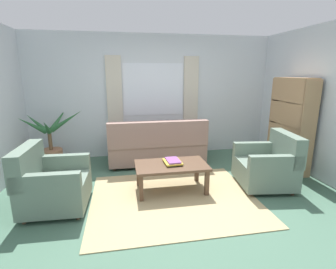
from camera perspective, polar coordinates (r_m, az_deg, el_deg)
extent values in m
plane|color=#476B56|center=(3.85, 1.33, -14.22)|extent=(6.24, 6.24, 0.00)
cube|color=silver|center=(5.66, -3.34, 8.58)|extent=(5.32, 0.12, 2.60)
cube|color=white|center=(5.58, -3.28, 10.06)|extent=(1.30, 0.01, 1.10)
cube|color=beige|center=(5.51, -11.96, 9.74)|extent=(0.32, 0.06, 1.40)
cube|color=beige|center=(5.72, 5.16, 10.11)|extent=(0.32, 0.06, 1.40)
cube|color=tan|center=(3.85, 1.33, -14.15)|extent=(2.38, 1.98, 0.01)
cube|color=gray|center=(5.22, -2.59, -3.63)|extent=(1.90, 0.80, 0.38)
cube|color=gray|center=(4.80, -2.11, 0.15)|extent=(1.90, 0.20, 0.48)
cube|color=gray|center=(5.32, 6.70, 0.09)|extent=(0.16, 0.80, 0.24)
cube|color=gray|center=(5.09, -12.37, -0.75)|extent=(0.16, 0.80, 0.24)
cylinder|color=brown|center=(5.73, 5.48, -4.37)|extent=(0.06, 0.06, 0.06)
cylinder|color=brown|center=(5.53, -11.80, -5.30)|extent=(0.06, 0.06, 0.06)
cylinder|color=brown|center=(5.19, 7.29, -6.38)|extent=(0.06, 0.06, 0.06)
cylinder|color=brown|center=(4.97, -11.91, -7.53)|extent=(0.06, 0.06, 0.06)
cube|color=slate|center=(3.84, -23.66, -11.60)|extent=(0.83, 0.87, 0.36)
cube|color=slate|center=(3.79, -29.09, -5.82)|extent=(0.21, 0.85, 0.46)
cube|color=slate|center=(3.41, -25.65, -9.70)|extent=(0.80, 0.15, 0.22)
cube|color=slate|center=(4.05, -22.78, -5.73)|extent=(0.80, 0.15, 0.22)
cylinder|color=brown|center=(3.56, -19.55, -17.02)|extent=(0.05, 0.05, 0.06)
cylinder|color=brown|center=(4.15, -17.82, -12.28)|extent=(0.05, 0.05, 0.06)
cylinder|color=brown|center=(3.74, -29.63, -16.55)|extent=(0.05, 0.05, 0.06)
cylinder|color=brown|center=(4.31, -26.44, -12.15)|extent=(0.05, 0.05, 0.06)
cube|color=slate|center=(4.43, 20.69, -7.88)|extent=(0.90, 0.94, 0.36)
cube|color=slate|center=(4.45, 25.03, -2.64)|extent=(0.29, 0.86, 0.46)
cube|color=slate|center=(4.66, 19.25, -2.96)|extent=(0.81, 0.22, 0.22)
cube|color=slate|center=(4.03, 23.05, -5.86)|extent=(0.81, 0.22, 0.22)
cylinder|color=brown|center=(4.69, 15.19, -9.02)|extent=(0.05, 0.05, 0.06)
cylinder|color=brown|center=(4.11, 18.15, -12.60)|extent=(0.05, 0.05, 0.06)
cylinder|color=brown|center=(4.93, 22.36, -8.49)|extent=(0.05, 0.05, 0.06)
cylinder|color=brown|center=(4.38, 26.16, -11.71)|extent=(0.05, 0.05, 0.06)
cube|color=brown|center=(3.93, 0.74, -6.94)|extent=(1.10, 0.64, 0.04)
cube|color=brown|center=(3.71, -6.06, -11.96)|extent=(0.06, 0.06, 0.40)
cube|color=brown|center=(3.90, 8.71, -10.75)|extent=(0.06, 0.06, 0.40)
cube|color=brown|center=(4.19, -6.64, -8.91)|extent=(0.06, 0.06, 0.40)
cube|color=brown|center=(4.35, 6.46, -8.00)|extent=(0.06, 0.06, 0.40)
cube|color=#387F4C|center=(3.94, 1.17, -6.39)|extent=(0.27, 0.28, 0.02)
cube|color=gold|center=(3.94, 1.01, -6.12)|extent=(0.27, 0.35, 0.02)
cube|color=#7F478C|center=(3.93, 1.10, -5.81)|extent=(0.21, 0.31, 0.02)
cylinder|color=#9E6B4C|center=(5.51, -24.57, -4.81)|extent=(0.41, 0.41, 0.34)
cylinder|color=brown|center=(5.42, -24.92, -1.42)|extent=(0.07, 0.07, 0.33)
cone|color=#2D6638|center=(5.22, -21.79, 2.95)|extent=(0.65, 0.17, 0.46)
cone|color=#2D6638|center=(5.58, -23.22, 3.29)|extent=(0.29, 0.60, 0.42)
cone|color=#2D6638|center=(5.52, -27.47, 2.38)|extent=(0.49, 0.33, 0.39)
cone|color=#2D6638|center=(5.24, -28.18, 1.86)|extent=(0.45, 0.41, 0.44)
cone|color=#2D6638|center=(5.11, -25.58, 1.51)|extent=(0.14, 0.46, 0.35)
cube|color=#A87F56|center=(4.90, 28.86, 0.75)|extent=(0.30, 0.04, 1.70)
cube|color=#A87F56|center=(5.60, 23.13, 2.80)|extent=(0.30, 0.04, 1.70)
cube|color=#A87F56|center=(5.16, 24.54, 1.81)|extent=(0.02, 0.90, 1.70)
cube|color=#A87F56|center=(5.46, 24.88, -6.81)|extent=(0.30, 0.86, 0.02)
cube|color=#A87F56|center=(5.33, 25.34, -2.52)|extent=(0.30, 0.86, 0.02)
cube|color=#A87F56|center=(5.24, 25.81, 1.95)|extent=(0.30, 0.86, 0.02)
cube|color=#A87F56|center=(5.18, 26.30, 6.56)|extent=(0.30, 0.86, 0.02)
cube|color=#A87F56|center=(5.16, 26.81, 11.23)|extent=(0.30, 0.86, 0.02)
cube|color=#335199|center=(4.94, 28.42, 2.75)|extent=(0.27, 0.06, 0.27)
cube|color=orange|center=(5.00, 27.83, 2.56)|extent=(0.23, 0.07, 0.21)
cube|color=#7F478C|center=(5.06, 27.27, 3.09)|extent=(0.26, 0.09, 0.27)
cube|color=#B23833|center=(5.14, 26.59, 2.84)|extent=(0.27, 0.08, 0.19)
cube|color=#B23833|center=(5.19, 26.17, 3.59)|extent=(0.28, 0.06, 0.29)
cube|color=gold|center=(5.26, 25.66, 3.50)|extent=(0.23, 0.07, 0.25)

